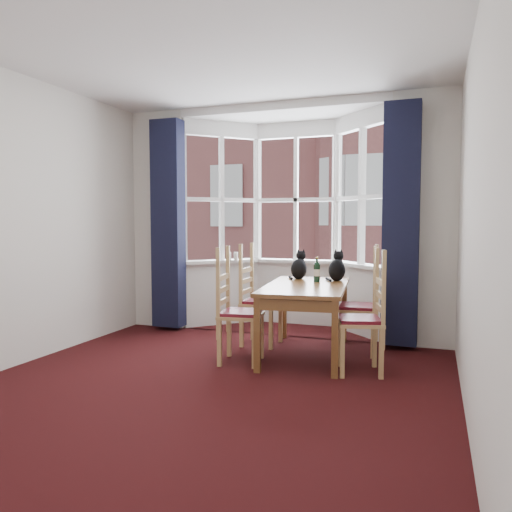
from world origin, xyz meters
The scene contains 20 objects.
floor centered at (0.00, 0.00, 0.00)m, with size 4.50×4.50×0.00m, color black.
ceiling centered at (0.00, 0.00, 2.80)m, with size 4.50×4.50×0.00m, color white.
wall_right centered at (2.00, 0.00, 1.40)m, with size 4.50×4.50×0.00m, color silver.
wall_back_pier_left centered at (-1.65, 2.25, 1.40)m, with size 0.70×0.12×2.80m, color silver.
wall_back_pier_right centered at (1.65, 2.25, 1.40)m, with size 0.70×0.12×2.80m, color silver.
bay_window centered at (0.00, 2.75, 1.40)m, with size 2.76×0.94×2.80m.
curtain_left centered at (-1.42, 2.07, 1.35)m, with size 0.38×0.22×2.60m, color black.
curtain_right centered at (1.42, 2.07, 1.35)m, with size 0.38×0.22×2.60m, color black.
dining_table centered at (0.53, 1.47, 0.65)m, with size 0.97×1.58×0.73m.
chair_left_near centered at (-0.10, 0.98, 0.47)m, with size 0.45×0.47×0.92m.
chair_left_far centered at (-0.14, 1.73, 0.47)m, with size 0.40×0.42×0.92m.
chair_right_near centered at (1.22, 1.07, 0.47)m, with size 0.50×0.51×0.92m.
chair_right_far centered at (1.11, 1.74, 0.47)m, with size 0.43×0.45×0.92m.
cat_left centered at (0.32, 1.97, 0.87)m, with size 0.18×0.26×0.35m.
cat_right centered at (0.76, 1.95, 0.87)m, with size 0.18×0.26×0.35m.
wine_bottle centered at (0.58, 1.74, 0.85)m, with size 0.07×0.07×0.27m.
candle_tall centered at (-0.81, 2.60, 0.92)m, with size 0.06×0.06×0.11m, color white.
candle_short centered at (-0.72, 2.63, 0.92)m, with size 0.06×0.06×0.11m, color white.
street centered at (0.00, 32.25, -6.00)m, with size 80.00×80.00×0.00m, color #333335.
tenement_building centered at (0.00, 14.01, 1.60)m, with size 18.40×7.80×15.20m.
Camera 1 is at (1.76, -3.51, 1.39)m, focal length 35.00 mm.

